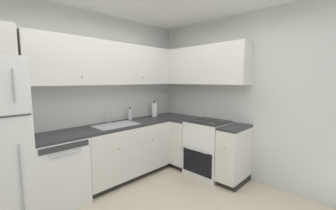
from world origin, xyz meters
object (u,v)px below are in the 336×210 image
paper_towel_roll (154,110)px  dishwasher (58,171)px  oven_range (208,147)px  soap_bottle (130,114)px

paper_towel_roll → dishwasher: bearing=-174.9°
oven_range → soap_bottle: bearing=127.0°
oven_range → soap_bottle: (-0.82, 1.09, 0.54)m
dishwasher → oven_range: oven_range is taller
oven_range → soap_bottle: soap_bottle is taller
soap_bottle → paper_towel_roll: 0.55m
dishwasher → soap_bottle: size_ratio=3.91×
oven_range → paper_towel_roll: bearing=104.1°
dishwasher → oven_range: size_ratio=0.82×
soap_bottle → paper_towel_roll: paper_towel_roll is taller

